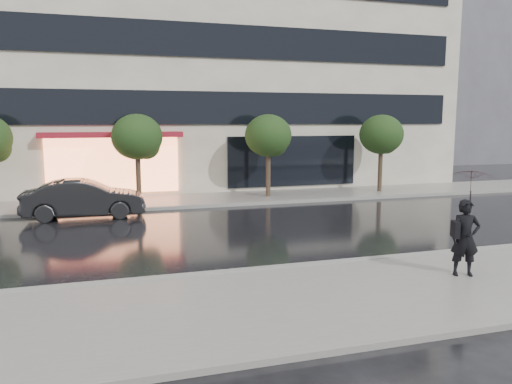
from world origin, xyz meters
name	(u,v)px	position (x,y,z in m)	size (l,w,h in m)	color
ground	(279,259)	(0.00, 0.00, 0.00)	(120.00, 120.00, 0.00)	black
sidewalk_near	(331,298)	(0.00, -3.25, 0.06)	(60.00, 4.50, 0.12)	slate
sidewalk_far	(205,200)	(0.00, 10.25, 0.06)	(60.00, 3.50, 0.12)	slate
curb_near	(292,267)	(0.00, -1.00, 0.07)	(60.00, 0.25, 0.14)	gray
curb_far	(213,205)	(0.00, 8.50, 0.07)	(60.00, 0.25, 0.14)	gray
office_building	(177,29)	(0.00, 17.97, 9.00)	(30.00, 12.76, 18.00)	beige
bg_building_right	(442,73)	(26.00, 28.00, 8.00)	(12.00, 12.00, 16.00)	#4C4C54
tree_mid_west	(139,139)	(-2.94, 10.03, 2.92)	(2.20, 2.20, 3.99)	#33261C
tree_mid_east	(269,137)	(3.06, 10.03, 2.92)	(2.20, 2.20, 3.99)	#33261C
tree_far_east	(382,136)	(9.06, 10.03, 2.92)	(2.20, 2.20, 3.99)	#33261C
parked_car	(84,199)	(-5.20, 7.63, 0.74)	(1.57, 4.50, 1.48)	black
pedestrian_with_umbrella	(469,207)	(3.58, -2.92, 1.74)	(1.24, 1.25, 2.50)	black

